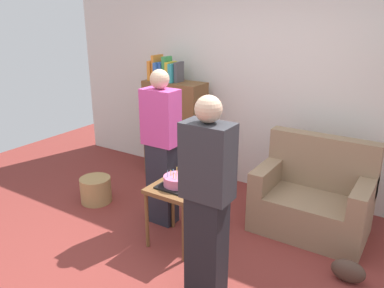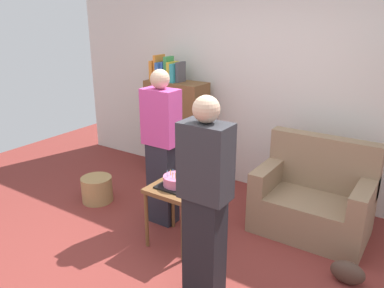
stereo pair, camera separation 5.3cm
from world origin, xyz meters
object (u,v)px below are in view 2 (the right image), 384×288
Objects in this scene: couch at (313,200)px; wicker_basket at (97,189)px; bookshelf at (176,127)px; handbag at (348,272)px; person_blowing_candles at (162,148)px; birthday_cake at (177,181)px; side_table at (177,195)px; person_holding_cake at (205,203)px.

couch is 3.06× the size of wicker_basket.
bookshelf is 2.74m from handbag.
person_blowing_candles reaches higher than handbag.
wicker_basket is 2.83m from handbag.
birthday_cake is 1.65m from handbag.
person_blowing_candles is 1.16m from wicker_basket.
handbag is at bearing -52.01° from couch.
person_blowing_candles is at bearing -152.95° from couch.
bookshelf is 2.68× the size of side_table.
birthday_cake is at bearing -168.92° from handbag.
person_blowing_candles reaches higher than couch.
person_holding_cake is at bearing -19.72° from wicker_basket.
person_blowing_candles is (-0.37, 0.25, 0.18)m from birthday_cake.
bookshelf is 1.63m from side_table.
birthday_cake is at bearing -53.98° from person_blowing_candles.
side_table is (-1.01, -0.96, 0.17)m from couch.
bookshelf is 5.05× the size of birthday_cake.
handbag is at bearing -18.30° from person_blowing_candles.
bookshelf is at bearing 126.08° from side_table.
handbag is at bearing -149.13° from person_holding_cake.
person_holding_cake is at bearing -39.42° from side_table.
side_table is 0.37× the size of person_holding_cake.
couch is at bearing -10.31° from bookshelf.
person_blowing_candles is (-1.38, -0.70, 0.49)m from couch.
person_blowing_candles is 1.25m from person_holding_cake.
handbag is at bearing 11.08° from birthday_cake.
side_table is at bearing -7.90° from wicker_basket.
birthday_cake is (0.00, -0.00, 0.14)m from side_table.
birthday_cake is (-1.01, -0.96, 0.31)m from couch.
side_table is at bearing -50.43° from person_holding_cake.
person_blowing_candles is 4.53× the size of wicker_basket.
person_holding_cake is at bearing -138.12° from handbag.
wicker_basket is at bearing -161.52° from couch.
person_holding_cake is (1.58, -1.82, 0.14)m from bookshelf.
couch is at bearing 18.48° from wicker_basket.
bookshelf reaches higher than wicker_basket.
person_blowing_candles and person_holding_cake have the same top height.
side_table is at bearing -53.98° from person_blowing_candles.
side_table is 1.89× the size of birthday_cake.
birthday_cake is at bearing -136.49° from couch.
wicker_basket is at bearing -30.73° from person_holding_cake.
couch is 1.40m from side_table.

